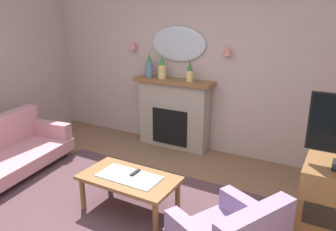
{
  "coord_description": "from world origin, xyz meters",
  "views": [
    {
      "loc": [
        2.13,
        -2.27,
        2.18
      ],
      "look_at": [
        0.13,
        1.27,
        0.9
      ],
      "focal_mm": 34.77,
      "sensor_mm": 36.0,
      "label": 1
    }
  ],
  "objects": [
    {
      "name": "floor",
      "position": [
        0.0,
        0.0,
        -0.05
      ],
      "size": [
        6.69,
        5.94,
        0.1
      ],
      "primitive_type": "cube",
      "color": "brown",
      "rests_on": "ground"
    },
    {
      "name": "wall_mirror",
      "position": [
        -0.34,
        2.44,
        1.71
      ],
      "size": [
        0.96,
        0.06,
        0.56
      ],
      "primitive_type": "ellipsoid",
      "color": "#B2BCC6"
    },
    {
      "name": "mantel_vase_right",
      "position": [
        -0.79,
        2.27,
        1.34
      ],
      "size": [
        0.13,
        0.13,
        0.4
      ],
      "color": "#4C7093",
      "rests_on": "fireplace"
    },
    {
      "name": "coffee_table",
      "position": [
        0.15,
        0.35,
        0.38
      ],
      "size": [
        1.1,
        0.6,
        0.45
      ],
      "color": "brown",
      "rests_on": "ground"
    },
    {
      "name": "wall_sconce_right",
      "position": [
        0.51,
        2.39,
        1.66
      ],
      "size": [
        0.14,
        0.14,
        0.14
      ],
      "primitive_type": "cone",
      "color": "#D17066"
    },
    {
      "name": "mantel_vase_centre",
      "position": [
        -0.54,
        2.27,
        1.33
      ],
      "size": [
        0.13,
        0.13,
        0.38
      ],
      "color": "tan",
      "rests_on": "fireplace"
    },
    {
      "name": "wall_sconce_left",
      "position": [
        -1.19,
        2.39,
        1.66
      ],
      "size": [
        0.14,
        0.14,
        0.14
      ],
      "primitive_type": "cone",
      "color": "#D17066"
    },
    {
      "name": "mantel_vase_left",
      "position": [
        -0.04,
        2.27,
        1.32
      ],
      "size": [
        0.11,
        0.11,
        0.33
      ],
      "color": "tan",
      "rests_on": "fireplace"
    },
    {
      "name": "tv_remote",
      "position": [
        0.18,
        0.44,
        0.45
      ],
      "size": [
        0.04,
        0.16,
        0.02
      ],
      "primitive_type": "cube",
      "color": "black",
      "rests_on": "coffee_table"
    },
    {
      "name": "wall_back",
      "position": [
        0.0,
        2.52,
        1.42
      ],
      "size": [
        6.69,
        0.1,
        2.85
      ],
      "primitive_type": "cube",
      "color": "#B29993",
      "rests_on": "ground"
    },
    {
      "name": "fireplace",
      "position": [
        -0.34,
        2.3,
        0.57
      ],
      "size": [
        1.36,
        0.36,
        1.16
      ],
      "color": "gray",
      "rests_on": "ground"
    },
    {
      "name": "floral_couch",
      "position": [
        -1.95,
        0.29,
        0.32
      ],
      "size": [
        1.09,
        1.81,
        0.76
      ],
      "color": "#B77A84",
      "rests_on": "ground"
    },
    {
      "name": "patterned_rug",
      "position": [
        0.0,
        0.2,
        0.01
      ],
      "size": [
        3.2,
        2.4,
        0.01
      ],
      "primitive_type": "cube",
      "color": "#4C3338",
      "rests_on": "ground"
    }
  ]
}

